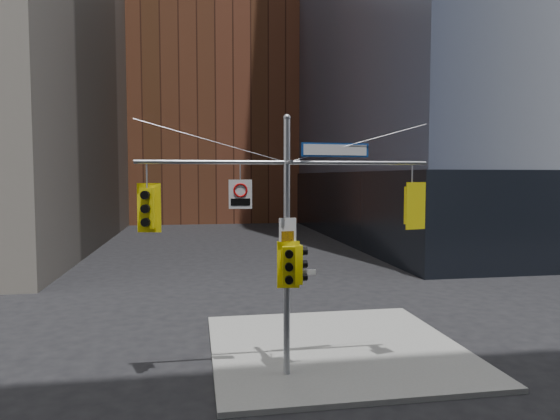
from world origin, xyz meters
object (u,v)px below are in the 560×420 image
object	(u,v)px
regulatory_sign_arm	(240,193)
traffic_light_east_arm	(412,205)
traffic_light_west_arm	(147,208)
traffic_light_pole_front	(289,266)
traffic_light_pole_side	(298,264)
street_sign_blade	(335,150)
signal_assembly	(287,221)

from	to	relation	value
regulatory_sign_arm	traffic_light_east_arm	bearing A→B (deg)	4.03
traffic_light_west_arm	traffic_light_pole_front	bearing A→B (deg)	4.92
traffic_light_pole_side	street_sign_blade	size ratio (longest dim) A/B	0.55
traffic_light_west_arm	traffic_light_pole_front	world-z (taller)	traffic_light_west_arm
traffic_light_pole_side	regulatory_sign_arm	distance (m)	2.53
traffic_light_pole_front	regulatory_sign_arm	xyz separation A→B (m)	(-1.26, 0.25, 1.94)
traffic_light_west_arm	signal_assembly	bearing A→B (deg)	9.07
traffic_light_east_arm	regulatory_sign_arm	world-z (taller)	regulatory_sign_arm
signal_assembly	regulatory_sign_arm	bearing A→B (deg)	-179.08
traffic_light_west_arm	street_sign_blade	bearing A→B (deg)	9.16
traffic_light_west_arm	traffic_light_pole_side	bearing A→B (deg)	9.23
street_sign_blade	traffic_light_west_arm	bearing A→B (deg)	174.64
traffic_light_west_arm	street_sign_blade	size ratio (longest dim) A/B	0.67
traffic_light_east_arm	street_sign_blade	bearing A→B (deg)	-12.84
signal_assembly	traffic_light_east_arm	xyz separation A→B (m)	(3.61, 0.00, 0.38)
signal_assembly	traffic_light_pole_side	bearing A→B (deg)	1.84
signal_assembly	regulatory_sign_arm	world-z (taller)	signal_assembly
traffic_light_west_arm	street_sign_blade	distance (m)	5.26
traffic_light_east_arm	traffic_light_pole_front	size ratio (longest dim) A/B	1.03
traffic_light_west_arm	traffic_light_pole_side	xyz separation A→B (m)	(4.00, -0.00, -1.59)
traffic_light_west_arm	traffic_light_east_arm	world-z (taller)	traffic_light_east_arm
signal_assembly	street_sign_blade	world-z (taller)	signal_assembly
signal_assembly	traffic_light_west_arm	xyz separation A→B (m)	(-3.68, 0.01, 0.38)
traffic_light_pole_side	regulatory_sign_arm	size ratio (longest dim) A/B	1.38
signal_assembly	traffic_light_pole_front	distance (m)	1.22
street_sign_blade	traffic_light_pole_side	bearing A→B (deg)	174.37
traffic_light_pole_front	street_sign_blade	distance (m)	3.41
traffic_light_east_arm	traffic_light_pole_front	distance (m)	3.94
regulatory_sign_arm	signal_assembly	bearing A→B (deg)	4.70
traffic_light_east_arm	traffic_light_pole_side	bearing A→B (deg)	-12.94
traffic_light_pole_front	traffic_light_east_arm	bearing A→B (deg)	11.80
signal_assembly	street_sign_blade	distance (m)	2.36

